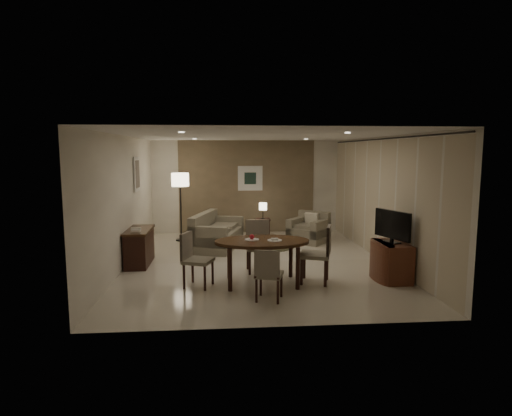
{
  "coord_description": "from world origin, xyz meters",
  "views": [
    {
      "loc": [
        -0.76,
        -9.02,
        2.36
      ],
      "look_at": [
        0.0,
        0.2,
        1.15
      ],
      "focal_mm": 30.0,
      "sensor_mm": 36.0,
      "label": 1
    }
  ],
  "objects": [
    {
      "name": "curtain_wall",
      "position": [
        2.68,
        0.0,
        1.32
      ],
      "size": [
        0.08,
        6.7,
        2.58
      ],
      "primitive_type": null,
      "color": "beige",
      "rests_on": "wall_right"
    },
    {
      "name": "downlight_nl",
      "position": [
        -1.4,
        -1.8,
        2.69
      ],
      "size": [
        0.1,
        0.1,
        0.01
      ],
      "primitive_type": "cylinder",
      "color": "white",
      "rests_on": "ceiling"
    },
    {
      "name": "downlight_nr",
      "position": [
        1.4,
        -1.8,
        2.69
      ],
      "size": [
        0.1,
        0.1,
        0.01
      ],
      "primitive_type": "cylinder",
      "color": "white",
      "rests_on": "ceiling"
    },
    {
      "name": "floor_lamp",
      "position": [
        -1.83,
        2.39,
        0.91
      ],
      "size": [
        0.46,
        0.46,
        1.81
      ],
      "primitive_type": null,
      "color": "#FFE5B7",
      "rests_on": "floor"
    },
    {
      "name": "art_back_canvas",
      "position": [
        0.1,
        3.44,
        1.6
      ],
      "size": [
        0.34,
        0.01,
        0.34
      ],
      "primitive_type": "cube",
      "color": "#192D24",
      "rests_on": "wall_back"
    },
    {
      "name": "room_shell",
      "position": [
        0.0,
        0.4,
        1.35
      ],
      "size": [
        5.5,
        7.0,
        2.7
      ],
      "color": "beige",
      "rests_on": "ground"
    },
    {
      "name": "round_rug",
      "position": [
        0.41,
        1.51,
        0.01
      ],
      "size": [
        1.35,
        1.35,
        0.01
      ],
      "primitive_type": "cylinder",
      "color": "#3C3821",
      "rests_on": "floor"
    },
    {
      "name": "napkin",
      "position": [
        0.18,
        -1.61,
        0.83
      ],
      "size": [
        0.12,
        0.08,
        0.03
      ],
      "primitive_type": "cube",
      "color": "white",
      "rests_on": "plate_b"
    },
    {
      "name": "sofa",
      "position": [
        -0.85,
        1.46,
        0.43
      ],
      "size": [
        2.0,
        1.37,
        0.86
      ],
      "primitive_type": null,
      "rotation": [
        0.0,
        0.0,
        1.3
      ],
      "color": "gray",
      "rests_on": "floor"
    },
    {
      "name": "console_desk",
      "position": [
        -2.49,
        0.0,
        0.38
      ],
      "size": [
        0.48,
        1.2,
        0.75
      ],
      "primitive_type": null,
      "color": "#462A16",
      "rests_on": "floor"
    },
    {
      "name": "curtain_rod",
      "position": [
        2.68,
        0.0,
        2.64
      ],
      "size": [
        0.03,
        6.8,
        0.03
      ],
      "primitive_type": "cylinder",
      "rotation": [
        1.57,
        0.0,
        0.0
      ],
      "color": "black",
      "rests_on": "wall_right"
    },
    {
      "name": "plate_a",
      "position": [
        -0.22,
        -1.51,
        0.8
      ],
      "size": [
        0.26,
        0.26,
        0.02
      ],
      "primitive_type": "cylinder",
      "color": "white",
      "rests_on": "dining_table"
    },
    {
      "name": "art_left_canvas",
      "position": [
        -2.71,
        1.2,
        1.85
      ],
      "size": [
        0.01,
        0.46,
        0.64
      ],
      "primitive_type": "cube",
      "color": "gray",
      "rests_on": "wall_left"
    },
    {
      "name": "dining_table",
      "position": [
        -0.04,
        -1.56,
        0.4
      ],
      "size": [
        1.7,
        1.06,
        0.8
      ],
      "primitive_type": null,
      "color": "#462A16",
      "rests_on": "floor"
    },
    {
      "name": "plate_b",
      "position": [
        0.18,
        -1.61,
        0.8
      ],
      "size": [
        0.26,
        0.26,
        0.02
      ],
      "primitive_type": "cylinder",
      "color": "white",
      "rests_on": "dining_table"
    },
    {
      "name": "downlight_fl",
      "position": [
        -1.4,
        1.8,
        2.69
      ],
      "size": [
        0.1,
        0.1,
        0.01
      ],
      "primitive_type": "cylinder",
      "color": "white",
      "rests_on": "ceiling"
    },
    {
      "name": "chair_right",
      "position": [
        0.92,
        -1.56,
        0.53
      ],
      "size": [
        0.64,
        0.64,
        1.06
      ],
      "primitive_type": null,
      "rotation": [
        0.0,
        0.0,
        -1.88
      ],
      "color": "gray",
      "rests_on": "floor"
    },
    {
      "name": "telephone",
      "position": [
        -2.49,
        -0.3,
        0.8
      ],
      "size": [
        0.2,
        0.14,
        0.09
      ],
      "primitive_type": null,
      "color": "white",
      "rests_on": "console_desk"
    },
    {
      "name": "chair_near",
      "position": [
        -0.01,
        -2.42,
        0.43
      ],
      "size": [
        0.52,
        0.52,
        0.86
      ],
      "primitive_type": null,
      "rotation": [
        0.0,
        0.0,
        2.85
      ],
      "color": "gray",
      "rests_on": "floor"
    },
    {
      "name": "armchair",
      "position": [
        1.52,
        1.89,
        0.39
      ],
      "size": [
        1.22,
        1.21,
        0.79
      ],
      "primitive_type": null,
      "rotation": [
        0.0,
        0.0,
        -0.69
      ],
      "color": "gray",
      "rests_on": "floor"
    },
    {
      "name": "fruit_apple",
      "position": [
        -0.22,
        -1.51,
        0.86
      ],
      "size": [
        0.09,
        0.09,
        0.09
      ],
      "primitive_type": "sphere",
      "color": "red",
      "rests_on": "plate_a"
    },
    {
      "name": "flat_tv",
      "position": [
        2.38,
        -1.5,
        1.02
      ],
      "size": [
        0.36,
        0.85,
        0.6
      ],
      "primitive_type": null,
      "rotation": [
        0.0,
        0.0,
        0.35
      ],
      "color": "black",
      "rests_on": "tv_cabinet"
    },
    {
      "name": "art_back_frame",
      "position": [
        0.1,
        3.46,
        1.6
      ],
      "size": [
        0.72,
        0.03,
        0.72
      ],
      "primitive_type": "cube",
      "color": "silver",
      "rests_on": "wall_back"
    },
    {
      "name": "chair_far",
      "position": [
        -0.02,
        -0.78,
        0.51
      ],
      "size": [
        0.51,
        0.51,
        1.01
      ],
      "primitive_type": null,
      "rotation": [
        0.0,
        0.0,
        0.03
      ],
      "color": "gray",
      "rests_on": "floor"
    },
    {
      "name": "side_table",
      "position": [
        0.41,
        2.81,
        0.25
      ],
      "size": [
        0.39,
        0.39,
        0.5
      ],
      "primitive_type": null,
      "color": "black",
      "rests_on": "floor"
    },
    {
      "name": "tv_cabinet",
      "position": [
        2.4,
        -1.5,
        0.35
      ],
      "size": [
        0.48,
        0.9,
        0.7
      ],
      "primitive_type": null,
      "color": "brown",
      "rests_on": "floor"
    },
    {
      "name": "art_left_frame",
      "position": [
        -2.72,
        1.2,
        1.85
      ],
      "size": [
        0.03,
        0.6,
        0.8
      ],
      "primitive_type": "cube",
      "color": "silver",
      "rests_on": "wall_left"
    },
    {
      "name": "taupe_accent",
      "position": [
        0.0,
        3.48,
        1.35
      ],
      "size": [
        3.96,
        0.03,
        2.7
      ],
      "primitive_type": "cube",
      "color": "#7A654C",
      "rests_on": "wall_back"
    },
    {
      "name": "chair_left",
      "position": [
        -1.17,
        -1.63,
        0.48
      ],
      "size": [
        0.59,
        0.59,
        0.96
      ],
      "primitive_type": null,
      "rotation": [
        0.0,
        0.0,
        1.24
      ],
      "color": "gray",
      "rests_on": "floor"
    },
    {
      "name": "table_lamp",
      "position": [
        0.41,
        2.81,
        0.75
      ],
      "size": [
        0.22,
        0.22,
        0.5
      ],
      "primitive_type": null,
      "color": "#FFEAC1",
      "rests_on": "side_table"
    },
    {
      "name": "downlight_fr",
      "position": [
        1.4,
        1.8,
        2.69
      ],
      "size": [
        0.1,
        0.1,
        0.01
      ],
      "primitive_type": "cylinder",
      "color": "white",
      "rests_on": "ceiling"
    }
  ]
}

